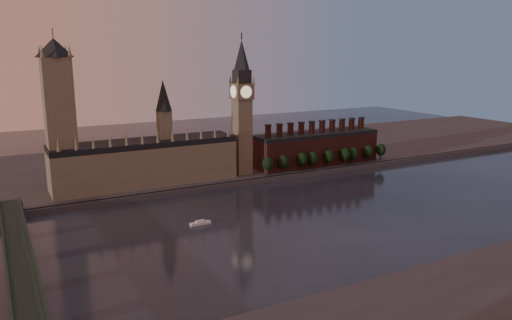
# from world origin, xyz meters

# --- Properties ---
(ground) EXTENTS (900.00, 900.00, 0.00)m
(ground) POSITION_xyz_m (0.00, 0.00, 0.00)
(ground) COLOR black
(ground) RESTS_ON ground
(north_bank) EXTENTS (900.00, 182.00, 4.00)m
(north_bank) POSITION_xyz_m (0.00, 178.04, 2.00)
(north_bank) COLOR #424146
(north_bank) RESTS_ON ground
(palace_of_westminster) EXTENTS (130.00, 30.30, 74.00)m
(palace_of_westminster) POSITION_xyz_m (-64.41, 114.91, 21.63)
(palace_of_westminster) COLOR #756953
(palace_of_westminster) RESTS_ON north_bank
(victoria_tower) EXTENTS (24.00, 24.00, 108.00)m
(victoria_tower) POSITION_xyz_m (-120.00, 115.00, 59.09)
(victoria_tower) COLOR #756953
(victoria_tower) RESTS_ON north_bank
(big_ben) EXTENTS (15.00, 15.00, 107.00)m
(big_ben) POSITION_xyz_m (10.00, 110.00, 56.83)
(big_ben) COLOR #756953
(big_ben) RESTS_ON north_bank
(chimney_block) EXTENTS (110.00, 25.00, 37.00)m
(chimney_block) POSITION_xyz_m (80.00, 110.00, 17.82)
(chimney_block) COLOR #4F221E
(chimney_block) RESTS_ON north_bank
(embankment_tree_0) EXTENTS (8.60, 8.60, 14.88)m
(embankment_tree_0) POSITION_xyz_m (23.84, 94.23, 13.47)
(embankment_tree_0) COLOR black
(embankment_tree_0) RESTS_ON north_bank
(embankment_tree_1) EXTENTS (8.60, 8.60, 14.88)m
(embankment_tree_1) POSITION_xyz_m (38.19, 94.84, 13.47)
(embankment_tree_1) COLOR black
(embankment_tree_1) RESTS_ON north_bank
(embankment_tree_2) EXTENTS (8.60, 8.60, 14.88)m
(embankment_tree_2) POSITION_xyz_m (55.96, 95.31, 13.47)
(embankment_tree_2) COLOR black
(embankment_tree_2) RESTS_ON north_bank
(embankment_tree_3) EXTENTS (8.60, 8.60, 14.88)m
(embankment_tree_3) POSITION_xyz_m (66.14, 95.17, 13.47)
(embankment_tree_3) COLOR black
(embankment_tree_3) RESTS_ON north_bank
(embankment_tree_4) EXTENTS (8.60, 8.60, 14.88)m
(embankment_tree_4) POSITION_xyz_m (81.74, 94.55, 13.47)
(embankment_tree_4) COLOR black
(embankment_tree_4) RESTS_ON north_bank
(embankment_tree_5) EXTENTS (8.60, 8.60, 14.88)m
(embankment_tree_5) POSITION_xyz_m (97.63, 93.89, 13.47)
(embankment_tree_5) COLOR black
(embankment_tree_5) RESTS_ON north_bank
(embankment_tree_6) EXTENTS (8.60, 8.60, 14.88)m
(embankment_tree_6) POSITION_xyz_m (106.57, 94.09, 13.47)
(embankment_tree_6) COLOR black
(embankment_tree_6) RESTS_ON north_bank
(embankment_tree_7) EXTENTS (8.60, 8.60, 14.88)m
(embankment_tree_7) POSITION_xyz_m (123.10, 94.68, 13.47)
(embankment_tree_7) COLOR black
(embankment_tree_7) RESTS_ON north_bank
(embankment_tree_8) EXTENTS (8.60, 8.60, 14.88)m
(embankment_tree_8) POSITION_xyz_m (137.60, 94.73, 13.47)
(embankment_tree_8) COLOR black
(embankment_tree_8) RESTS_ON north_bank
(westminster_bridge) EXTENTS (14.00, 200.00, 11.55)m
(westminster_bridge) POSITION_xyz_m (-155.00, -2.70, 7.44)
(westminster_bridge) COLOR #1E2F2A
(westminster_bridge) RESTS_ON ground
(river_boat) EXTENTS (12.20, 3.50, 2.44)m
(river_boat) POSITION_xyz_m (-59.08, 26.96, 0.93)
(river_boat) COLOR silver
(river_boat) RESTS_ON ground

